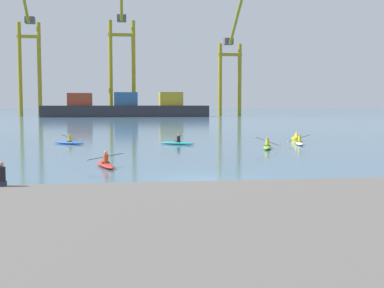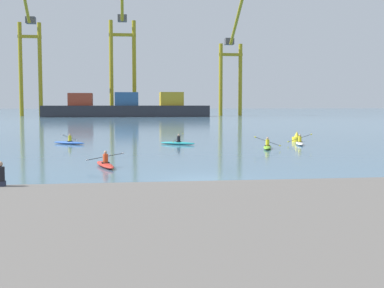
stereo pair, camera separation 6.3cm
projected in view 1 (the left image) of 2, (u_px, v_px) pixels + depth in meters
name	position (u px, v px, depth m)	size (l,w,h in m)	color
ground_plane	(203.00, 180.00, 24.43)	(800.00, 800.00, 0.00)	#476B84
container_barge	(126.00, 108.00, 146.94)	(47.15, 8.95, 7.09)	#28282D
gantry_crane_west	(29.00, 54.00, 154.58)	(6.94, 15.34, 38.07)	olive
gantry_crane_west_mid	(122.00, 53.00, 153.85)	(8.09, 16.06, 37.72)	olive
gantry_crane_east_mid	(231.00, 64.00, 160.19)	(7.50, 20.13, 34.01)	olive
channel_buoy	(296.00, 138.00, 49.42)	(0.90, 0.90, 1.00)	yellow
kayak_teal	(178.00, 143.00, 45.76)	(3.20, 2.30, 1.00)	teal
kayak_blue	(69.00, 142.00, 46.25)	(3.18, 2.36, 0.99)	#2856B2
kayak_lime	(267.00, 147.00, 41.47)	(2.09, 3.41, 1.03)	#7ABC2D
kayak_red	(105.00, 164.00, 29.40)	(2.20, 3.44, 0.95)	red
kayak_white	(300.00, 143.00, 45.52)	(2.13, 3.44, 1.03)	silver
stone_quay	(322.00, 274.00, 9.86)	(80.00, 20.00, 0.68)	#605B56
seated_onlooker	(1.00, 175.00, 18.29)	(0.32, 0.30, 0.90)	#23283D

